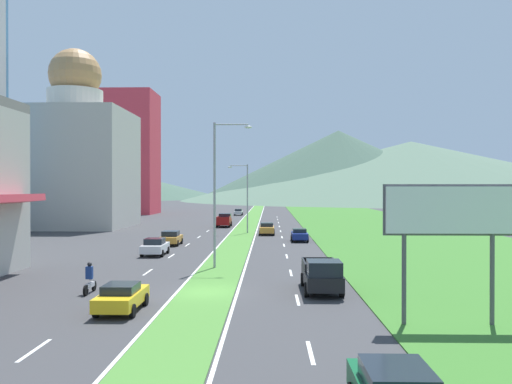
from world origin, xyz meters
name	(u,v)px	position (x,y,z in m)	size (l,w,h in m)	color
ground_plane	(207,293)	(0.00, 0.00, 0.00)	(600.00, 600.00, 0.00)	#38383A
grass_median	(249,223)	(0.00, 60.00, 0.03)	(3.20, 240.00, 0.06)	#477F33
grass_verge_right	(370,223)	(20.60, 60.00, 0.03)	(24.00, 240.00, 0.06)	#387028
lane_dash_left_1	(35,350)	(-5.10, -10.92, 0.01)	(0.16, 2.80, 0.01)	silver
lane_dash_left_2	(109,299)	(-5.10, -1.83, 0.01)	(0.16, 2.80, 0.01)	silver
lane_dash_left_3	(148,272)	(-5.10, 7.25, 0.01)	(0.16, 2.80, 0.01)	silver
lane_dash_left_4	(171,256)	(-5.10, 16.33, 0.01)	(0.16, 2.80, 0.01)	silver
lane_dash_left_5	(187,245)	(-5.10, 25.42, 0.01)	(0.16, 2.80, 0.01)	silver
lane_dash_left_6	(199,237)	(-5.10, 34.50, 0.01)	(0.16, 2.80, 0.01)	silver
lane_dash_left_7	(208,231)	(-5.10, 43.58, 0.01)	(0.16, 2.80, 0.01)	silver
lane_dash_left_8	(214,226)	(-5.10, 52.66, 0.01)	(0.16, 2.80, 0.01)	silver
lane_dash_left_9	(220,223)	(-5.10, 61.75, 0.01)	(0.16, 2.80, 0.01)	silver
lane_dash_left_10	(224,219)	(-5.10, 70.83, 0.01)	(0.16, 2.80, 0.01)	silver
lane_dash_left_11	(228,217)	(-5.10, 79.91, 0.01)	(0.16, 2.80, 0.01)	silver
lane_dash_right_1	(310,352)	(5.10, -10.92, 0.01)	(0.16, 2.80, 0.01)	silver
lane_dash_right_2	(297,300)	(5.10, -1.83, 0.01)	(0.16, 2.80, 0.01)	silver
lane_dash_right_3	(291,273)	(5.10, 7.25, 0.01)	(0.16, 2.80, 0.01)	silver
lane_dash_right_4	(287,256)	(5.10, 16.33, 0.01)	(0.16, 2.80, 0.01)	silver
lane_dash_right_5	(284,245)	(5.10, 25.42, 0.01)	(0.16, 2.80, 0.01)	silver
lane_dash_right_6	(282,237)	(5.10, 34.50, 0.01)	(0.16, 2.80, 0.01)	silver
lane_dash_right_7	(281,231)	(5.10, 43.58, 0.01)	(0.16, 2.80, 0.01)	silver
lane_dash_right_8	(279,226)	(5.10, 52.66, 0.01)	(0.16, 2.80, 0.01)	silver
lane_dash_right_9	(278,223)	(5.10, 61.75, 0.01)	(0.16, 2.80, 0.01)	silver
lane_dash_right_10	(278,220)	(5.10, 70.83, 0.01)	(0.16, 2.80, 0.01)	silver
lane_dash_right_11	(277,217)	(5.10, 79.91, 0.01)	(0.16, 2.80, 0.01)	silver
edge_line_median_left	(238,223)	(-1.75, 60.00, 0.01)	(0.16, 240.00, 0.01)	silver
edge_line_median_right	(259,223)	(1.75, 60.00, 0.01)	(0.16, 240.00, 0.01)	silver
domed_building	(75,158)	(-26.29, 50.35, 10.68)	(16.23, 16.23, 27.37)	#B7B2A8
midrise_colored	(130,153)	(-29.19, 92.82, 14.23)	(12.16, 12.16, 28.45)	#D83847
hill_far_left	(71,179)	(-114.65, 281.93, 11.55)	(182.82, 182.82, 23.10)	#3D5647
hill_far_center	(338,165)	(37.43, 232.04, 17.26)	(142.61, 142.61, 34.52)	#3D5647
hill_far_right	(411,171)	(73.53, 233.97, 14.58)	(227.46, 227.46, 29.15)	#516B56
street_lamp_near	(218,186)	(-0.26, 9.26, 6.18)	(2.89, 0.28, 10.92)	#99999E
street_lamp_mid	(245,194)	(0.35, 39.92, 5.25)	(2.68, 0.29, 9.16)	#99999E
billboard_roadside	(449,217)	(11.40, -7.00, 4.75)	(5.65, 0.28, 6.18)	#4C4C51
car_0	(238,212)	(-3.36, 86.78, 0.72)	(1.88, 4.25, 1.40)	#B2B2B7
car_1	(267,229)	(3.23, 38.04, 0.78)	(1.99, 4.16, 1.52)	#C6842D
car_2	(122,297)	(-3.60, -4.70, 0.72)	(1.92, 4.11, 1.37)	yellow
car_3	(299,235)	(6.96, 29.63, 0.73)	(1.90, 4.03, 1.42)	navy
car_4	(155,247)	(-6.67, 16.82, 0.78)	(2.01, 4.15, 1.53)	silver
car_5	(171,238)	(-6.83, 25.27, 0.76)	(2.04, 4.16, 1.50)	#C6842D
pickup_truck_0	(224,220)	(-3.48, 52.08, 0.98)	(2.18, 5.40, 2.00)	maroon
pickup_truck_1	(322,275)	(6.61, 0.28, 0.98)	(2.18, 5.40, 2.00)	black
motorcycle_rider	(90,281)	(-6.64, -0.41, 0.75)	(0.36, 2.00, 1.80)	black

